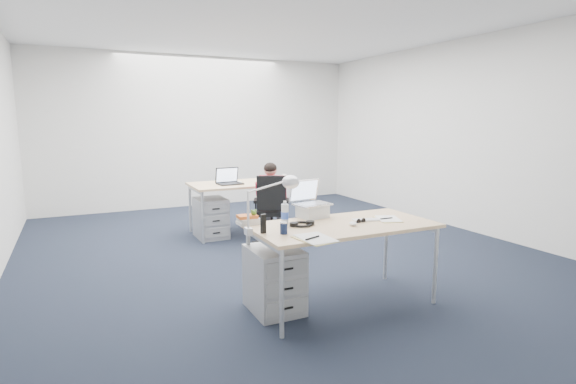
{
  "coord_description": "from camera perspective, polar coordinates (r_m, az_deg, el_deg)",
  "views": [
    {
      "loc": [
        -2.23,
        -4.91,
        1.63
      ],
      "look_at": [
        -0.15,
        -0.57,
        0.85
      ],
      "focal_mm": 28.0,
      "sensor_mm": 36.0,
      "label": 1
    }
  ],
  "objects": [
    {
      "name": "seated_person",
      "position": [
        6.1,
        -2.05,
        -1.11
      ],
      "size": [
        0.53,
        0.62,
        1.06
      ],
      "rotation": [
        0.0,
        0.0,
        -0.57
      ],
      "color": "#A8182D",
      "rests_on": "ground"
    },
    {
      "name": "office_chair",
      "position": [
        6.01,
        -2.07,
        -3.98
      ],
      "size": [
        0.77,
        0.77,
        0.92
      ],
      "rotation": [
        0.0,
        0.0,
        -0.43
      ],
      "color": "black",
      "rests_on": "ground"
    },
    {
      "name": "bear_figurine",
      "position": [
        3.9,
        -4.38,
        -3.15
      ],
      "size": [
        0.08,
        0.07,
        0.13
      ],
      "primitive_type": null,
      "rotation": [
        0.0,
        0.0,
        0.22
      ],
      "color": "#34671B",
      "rests_on": "desk_near"
    },
    {
      "name": "sunglasses",
      "position": [
        4.01,
        9.26,
        -3.67
      ],
      "size": [
        0.11,
        0.07,
        0.02
      ],
      "primitive_type": null,
      "rotation": [
        0.0,
        0.0,
        0.17
      ],
      "color": "black",
      "rests_on": "desk_near"
    },
    {
      "name": "drawer_pedestal_far",
      "position": [
        6.35,
        -9.78,
        -3.25
      ],
      "size": [
        0.4,
        0.5,
        0.55
      ],
      "primitive_type": "cube",
      "color": "#9D9EA2",
      "rests_on": "ground"
    },
    {
      "name": "cordless_phone",
      "position": [
        3.58,
        -3.16,
        -4.04
      ],
      "size": [
        0.04,
        0.03,
        0.16
      ],
      "primitive_type": "cube",
      "rotation": [
        0.0,
        0.0,
        0.03
      ],
      "color": "black",
      "rests_on": "desk_near"
    },
    {
      "name": "desk_lamp",
      "position": [
        3.56,
        -2.95,
        -1.51
      ],
      "size": [
        0.44,
        0.26,
        0.47
      ],
      "primitive_type": null,
      "rotation": [
        0.0,
        0.0,
        0.27
      ],
      "color": "silver",
      "rests_on": "desk_near"
    },
    {
      "name": "papers_right",
      "position": [
        4.18,
        12.58,
        -3.38
      ],
      "size": [
        0.27,
        0.32,
        0.01
      ],
      "primitive_type": "cube",
      "rotation": [
        0.0,
        0.0,
        -0.35
      ],
      "color": "#DDCC80",
      "rests_on": "desk_near"
    },
    {
      "name": "computer_mouse",
      "position": [
        3.89,
        8.26,
        -4.0
      ],
      "size": [
        0.08,
        0.11,
        0.03
      ],
      "primitive_type": "ellipsoid",
      "rotation": [
        0.0,
        0.0,
        -0.28
      ],
      "color": "white",
      "rests_on": "desk_near"
    },
    {
      "name": "desk_near",
      "position": [
        3.95,
        6.99,
        -4.7
      ],
      "size": [
        1.6,
        0.8,
        0.73
      ],
      "color": "tan",
      "rests_on": "ground"
    },
    {
      "name": "far_papers",
      "position": [
        6.54,
        -7.35,
        1.26
      ],
      "size": [
        0.3,
        0.37,
        0.01
      ],
      "primitive_type": "cube",
      "rotation": [
        0.0,
        0.0,
        0.29
      ],
      "color": "white",
      "rests_on": "desk_far"
    },
    {
      "name": "book_stack",
      "position": [
        3.91,
        -5.12,
        -3.51
      ],
      "size": [
        0.21,
        0.19,
        0.08
      ],
      "primitive_type": "cube",
      "rotation": [
        0.0,
        0.0,
        -0.36
      ],
      "color": "silver",
      "rests_on": "desk_near"
    },
    {
      "name": "silver_laptop",
      "position": [
        4.15,
        3.14,
        -0.95
      ],
      "size": [
        0.35,
        0.3,
        0.34
      ],
      "primitive_type": null,
      "rotation": [
        0.0,
        0.0,
        0.16
      ],
      "color": "silver",
      "rests_on": "desk_near"
    },
    {
      "name": "far_cup",
      "position": [
        6.69,
        -0.46,
        1.88
      ],
      "size": [
        0.08,
        0.08,
        0.09
      ],
      "primitive_type": "cylinder",
      "rotation": [
        0.0,
        0.0,
        0.25
      ],
      "color": "white",
      "rests_on": "desk_far"
    },
    {
      "name": "papers_left",
      "position": [
        3.41,
        3.44,
        -5.98
      ],
      "size": [
        0.25,
        0.34,
        0.01
      ],
      "primitive_type": "cube",
      "rotation": [
        0.0,
        0.0,
        0.07
      ],
      "color": "#DDCC80",
      "rests_on": "desk_near"
    },
    {
      "name": "headphones",
      "position": [
        3.84,
        1.8,
        -4.03
      ],
      "size": [
        0.24,
        0.19,
        0.04
      ],
      "primitive_type": null,
      "rotation": [
        0.0,
        0.0,
        -0.06
      ],
      "color": "black",
      "rests_on": "desk_near"
    },
    {
      "name": "room",
      "position": [
        5.39,
        -1.21,
        10.09
      ],
      "size": [
        6.02,
        7.02,
        2.8
      ],
      "color": "silver",
      "rests_on": "ground"
    },
    {
      "name": "floor",
      "position": [
        5.63,
        -1.15,
        -7.61
      ],
      "size": [
        7.0,
        7.0,
        0.0
      ],
      "primitive_type": "plane",
      "color": "black",
      "rests_on": "ground"
    },
    {
      "name": "water_bottle",
      "position": [
        3.87,
        -0.4,
        -2.66
      ],
      "size": [
        0.07,
        0.07,
        0.21
      ],
      "primitive_type": "cylinder",
      "rotation": [
        0.0,
        0.0,
        0.1
      ],
      "color": "silver",
      "rests_on": "desk_near"
    },
    {
      "name": "can_koozie",
      "position": [
        3.56,
        -0.55,
        -4.59
      ],
      "size": [
        0.06,
        0.06,
        0.1
      ],
      "primitive_type": "cylinder",
      "rotation": [
        0.0,
        0.0,
        -0.01
      ],
      "color": "#152042",
      "rests_on": "desk_near"
    },
    {
      "name": "dark_laptop",
      "position": [
        6.33,
        -7.39,
        2.07
      ],
      "size": [
        0.36,
        0.35,
        0.24
      ],
      "primitive_type": null,
      "rotation": [
        0.0,
        0.0,
        0.07
      ],
      "color": "black",
      "rests_on": "desk_far"
    },
    {
      "name": "drawer_pedestal_near",
      "position": [
        3.91,
        -1.77,
        -11.05
      ],
      "size": [
        0.4,
        0.5,
        0.55
      ],
      "primitive_type": "cube",
      "color": "#9D9EA2",
      "rests_on": "ground"
    },
    {
      "name": "desk_far",
      "position": [
        6.51,
        -5.27,
        0.81
      ],
      "size": [
        1.6,
        0.8,
        0.73
      ],
      "color": "tan",
      "rests_on": "ground"
    },
    {
      "name": "wireless_keyboard",
      "position": [
        4.11,
        9.95,
        -3.49
      ],
      "size": [
        0.27,
        0.17,
        0.01
      ],
      "primitive_type": "cube",
      "rotation": [
        0.0,
        0.0,
        -0.28
      ],
      "color": "white",
      "rests_on": "desk_near"
    }
  ]
}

